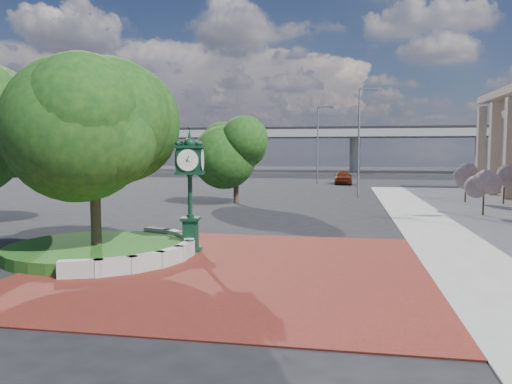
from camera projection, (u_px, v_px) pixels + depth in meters
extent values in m
plane|color=black|center=(236.00, 261.00, 16.54)|extent=(200.00, 200.00, 0.00)
cube|color=maroon|center=(230.00, 268.00, 15.56)|extent=(12.00, 12.00, 0.04)
cube|color=#9E9B93|center=(81.00, 269.00, 14.26)|extent=(1.29, 0.76, 0.54)
cube|color=#9E9B93|center=(116.00, 267.00, 14.57)|extent=(1.20, 1.04, 0.54)
cube|color=#9E9B93|center=(147.00, 263.00, 15.14)|extent=(1.00, 1.22, 0.54)
cube|color=#9E9B93|center=(170.00, 257.00, 15.92)|extent=(0.71, 1.30, 0.54)
cube|color=#9E9B93|center=(184.00, 251.00, 16.83)|extent=(0.35, 1.25, 0.54)
cube|color=#9E9B93|center=(189.00, 246.00, 17.80)|extent=(0.71, 1.30, 0.54)
cube|color=#9E9B93|center=(185.00, 241.00, 18.74)|extent=(1.00, 1.22, 0.54)
cube|color=#9E9B93|center=(174.00, 237.00, 19.55)|extent=(1.20, 1.04, 0.54)
cube|color=#9E9B93|center=(158.00, 235.00, 20.16)|extent=(1.29, 0.76, 0.54)
cylinder|color=#1E4513|center=(97.00, 250.00, 17.41)|extent=(6.10, 6.10, 0.40)
cube|color=#9E9B93|center=(325.00, 134.00, 84.66)|extent=(90.00, 12.00, 1.20)
cube|color=black|center=(325.00, 129.00, 84.59)|extent=(90.00, 12.00, 0.40)
cylinder|color=#9E9B93|center=(132.00, 154.00, 91.13)|extent=(1.80, 1.80, 6.00)
cylinder|color=#9E9B93|center=(239.00, 154.00, 87.60)|extent=(1.80, 1.80, 6.00)
cylinder|color=#9E9B93|center=(355.00, 155.00, 84.06)|extent=(1.80, 1.80, 6.00)
cylinder|color=#9E9B93|center=(481.00, 155.00, 80.53)|extent=(1.80, 1.80, 6.00)
cylinder|color=#38281C|center=(96.00, 225.00, 17.33)|extent=(0.36, 0.36, 2.17)
sphere|color=#103C15|center=(94.00, 149.00, 17.11)|extent=(5.20, 5.20, 5.20)
cylinder|color=#38281C|center=(236.00, 189.00, 34.82)|extent=(0.36, 0.36, 1.92)
sphere|color=#103C15|center=(236.00, 157.00, 34.63)|extent=(4.40, 4.40, 4.40)
cube|color=black|center=(191.00, 249.00, 18.15)|extent=(0.85, 0.85, 0.15)
cube|color=black|center=(191.00, 234.00, 18.10)|extent=(0.59, 0.59, 1.03)
cube|color=black|center=(190.00, 219.00, 18.06)|extent=(0.75, 0.75, 0.11)
cylinder|color=black|center=(190.00, 195.00, 17.98)|extent=(0.16, 0.16, 1.59)
cube|color=black|center=(190.00, 160.00, 17.88)|extent=(0.96, 0.96, 0.84)
cylinder|color=white|center=(188.00, 160.00, 17.44)|extent=(0.75, 0.17, 0.75)
cylinder|color=white|center=(192.00, 160.00, 18.32)|extent=(0.75, 0.17, 0.75)
cylinder|color=white|center=(178.00, 160.00, 17.89)|extent=(0.17, 0.75, 0.75)
cylinder|color=white|center=(202.00, 160.00, 17.87)|extent=(0.17, 0.75, 0.75)
sphere|color=black|center=(190.00, 144.00, 17.83)|extent=(0.41, 0.41, 0.41)
cone|color=black|center=(190.00, 135.00, 17.81)|extent=(0.17, 0.17, 0.47)
imported|color=#581D0C|center=(343.00, 177.00, 54.79)|extent=(1.97, 4.67, 1.58)
cylinder|color=slate|center=(359.00, 143.00, 38.84)|extent=(0.15, 0.15, 8.44)
cube|color=slate|center=(371.00, 88.00, 38.31)|extent=(1.69, 0.21, 0.11)
cube|color=slate|center=(381.00, 89.00, 38.16)|extent=(0.48, 0.25, 0.14)
cylinder|color=slate|center=(318.00, 146.00, 55.61)|extent=(0.15, 0.15, 8.48)
cube|color=slate|center=(325.00, 107.00, 54.92)|extent=(1.68, 0.55, 0.11)
cube|color=slate|center=(332.00, 108.00, 54.62)|extent=(0.51, 0.34, 0.14)
cylinder|color=#38281C|center=(483.00, 205.00, 27.99)|extent=(0.10, 0.10, 1.20)
sphere|color=#C261A8|center=(484.00, 188.00, 27.91)|extent=(1.20, 1.20, 1.20)
cylinder|color=#38281C|center=(504.00, 196.00, 33.96)|extent=(0.10, 0.10, 1.20)
sphere|color=#C261A8|center=(504.00, 181.00, 33.88)|extent=(1.20, 1.20, 1.20)
cylinder|color=#38281C|center=(465.00, 194.00, 35.03)|extent=(0.10, 0.10, 1.20)
sphere|color=#C261A8|center=(466.00, 180.00, 34.95)|extent=(1.20, 1.20, 1.20)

